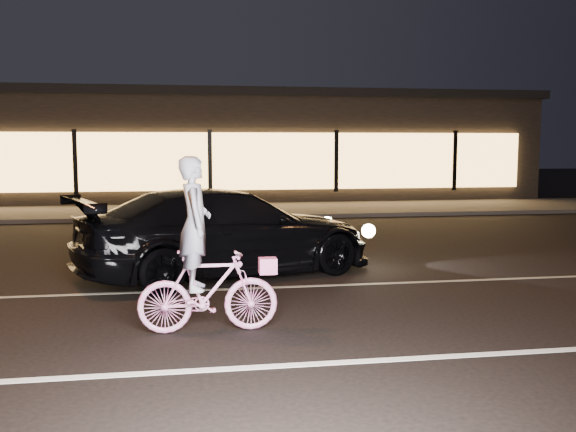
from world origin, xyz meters
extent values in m
plane|color=black|center=(0.00, 0.00, 0.00)|extent=(90.00, 90.00, 0.00)
cube|color=silver|center=(0.00, -1.50, 0.00)|extent=(60.00, 0.12, 0.01)
cube|color=gray|center=(0.00, 2.00, 0.00)|extent=(60.00, 0.10, 0.01)
cube|color=#383533|center=(0.00, 13.00, 0.06)|extent=(30.00, 4.00, 0.12)
cube|color=black|center=(0.00, 19.00, 2.00)|extent=(25.00, 8.00, 4.00)
cube|color=black|center=(0.00, 19.00, 4.05)|extent=(25.40, 8.40, 0.30)
cube|color=#FDB158|center=(0.00, 14.90, 1.60)|extent=(23.00, 0.15, 2.00)
cube|color=black|center=(-4.50, 14.82, 1.60)|extent=(0.15, 0.08, 2.20)
cube|color=black|center=(0.00, 14.82, 1.60)|extent=(0.15, 0.08, 2.20)
cube|color=black|center=(4.50, 14.82, 1.60)|extent=(0.15, 0.08, 2.20)
cube|color=black|center=(9.00, 14.82, 1.60)|extent=(0.15, 0.08, 2.20)
imported|color=#FD3CAC|center=(-0.67, -0.20, 0.50)|extent=(1.65, 0.47, 0.99)
imported|color=white|center=(-0.81, -0.20, 1.30)|extent=(0.37, 0.57, 1.56)
cube|color=#EE5394|center=(0.04, -0.20, 0.77)|extent=(0.21, 0.17, 0.19)
imported|color=black|center=(-0.22, 3.06, 0.74)|extent=(5.47, 3.69, 1.47)
sphere|color=#FFF2BF|center=(1.83, 4.54, 0.67)|extent=(0.25, 0.25, 0.25)
sphere|color=#FFF2BF|center=(2.30, 3.27, 0.67)|extent=(0.25, 0.25, 0.25)
camera|label=1|loc=(-0.94, -7.63, 2.22)|focal=40.00mm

